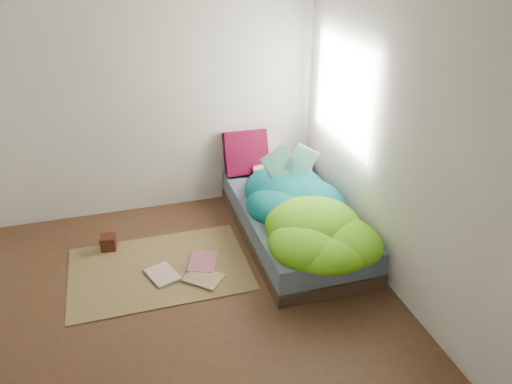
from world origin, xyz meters
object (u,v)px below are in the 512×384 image
at_px(bed, 294,222).
at_px(open_book, 291,153).
at_px(floor_book_b, 189,262).
at_px(pillow_magenta, 246,153).
at_px(wooden_box, 108,242).
at_px(floor_book_a, 151,279).

xyz_separation_m(bed, open_book, (0.02, 0.21, 0.66)).
xyz_separation_m(open_book, floor_book_b, (-1.11, -0.38, -0.80)).
relative_size(bed, pillow_magenta, 4.18).
xyz_separation_m(pillow_magenta, open_book, (0.26, -0.69, 0.25)).
bearing_deg(wooden_box, floor_book_b, -33.11).
bearing_deg(open_book, pillow_magenta, 111.71).
bearing_deg(floor_book_b, pillow_magenta, 72.73).
xyz_separation_m(pillow_magenta, floor_book_b, (-0.85, -1.08, -0.55)).
distance_m(bed, pillow_magenta, 1.02).
bearing_deg(floor_book_b, wooden_box, 167.92).
distance_m(open_book, floor_book_a, 1.77).
relative_size(pillow_magenta, wooden_box, 3.43).
distance_m(pillow_magenta, floor_book_a, 1.82).
xyz_separation_m(open_book, wooden_box, (-1.82, 0.08, -0.74)).
height_order(open_book, wooden_box, open_book).
xyz_separation_m(open_book, floor_book_a, (-1.48, -0.54, -0.80)).
bearing_deg(bed, pillow_magenta, 104.89).
height_order(pillow_magenta, floor_book_a, pillow_magenta).
bearing_deg(floor_book_a, floor_book_b, 3.40).
xyz_separation_m(wooden_box, floor_book_a, (0.34, -0.62, -0.06)).
relative_size(bed, floor_book_a, 6.43).
bearing_deg(floor_book_b, bed, 29.94).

